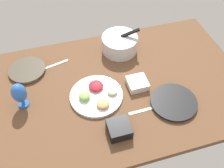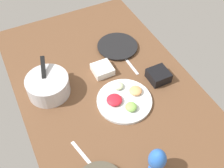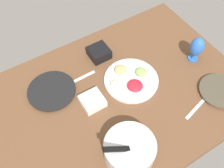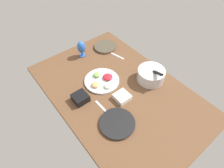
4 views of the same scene
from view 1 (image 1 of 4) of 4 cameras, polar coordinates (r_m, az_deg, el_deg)
name	(u,v)px [view 1 (image 1 of 4)]	position (r cm, az deg, el deg)	size (l,w,h in cm)	color
ground_plane	(122,87)	(162.49, 2.19, -0.73)	(160.00, 104.00, 4.00)	brown
dinner_plate_left	(27,70)	(177.41, -18.62, 3.01)	(24.25, 24.25, 2.30)	beige
dinner_plate_right	(174,102)	(155.67, 13.77, -4.00)	(27.92, 27.92, 2.07)	#4C4C51
mixing_bowl	(120,43)	(180.20, 1.75, 9.20)	(26.02, 25.10, 18.11)	silver
fruit_platter	(97,95)	(154.11, -3.50, -2.52)	(32.33, 32.33, 5.32)	silver
hurricane_glass_blue	(19,94)	(152.29, -20.24, -2.03)	(8.58, 8.58, 17.90)	blue
square_bowl_white	(137,83)	(159.41, 5.77, 0.23)	(12.22, 12.22, 4.70)	white
square_bowl_black	(119,128)	(138.45, 1.63, -10.00)	(12.25, 12.25, 6.44)	black
fork_by_left_plate	(56,64)	(177.42, -12.55, 4.38)	(18.00, 1.80, 0.60)	silver
fork_by_right_plate	(143,110)	(149.88, 7.07, -5.90)	(18.00, 1.80, 0.60)	silver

